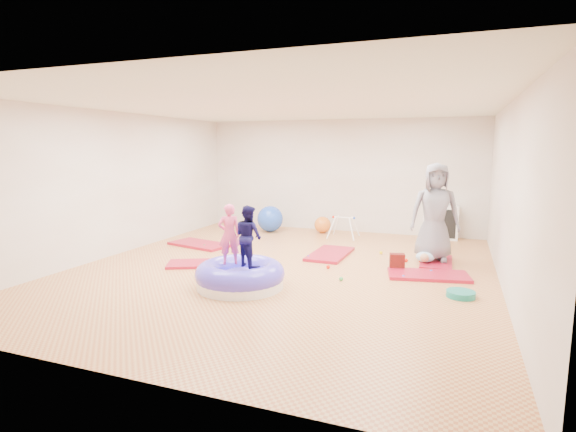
% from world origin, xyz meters
% --- Properties ---
extents(room, '(7.01, 8.01, 2.81)m').
position_xyz_m(room, '(0.00, 0.00, 1.40)').
color(room, tan).
rests_on(room, ground).
extents(gym_mat_front_left, '(1.32, 1.04, 0.05)m').
position_xyz_m(gym_mat_front_left, '(-1.48, -0.24, 0.02)').
color(gym_mat_front_left, red).
rests_on(gym_mat_front_left, ground).
extents(gym_mat_mid_left, '(1.46, 0.97, 0.06)m').
position_xyz_m(gym_mat_mid_left, '(-2.37, 1.16, 0.03)').
color(gym_mat_mid_left, red).
rests_on(gym_mat_mid_left, ground).
extents(gym_mat_center_back, '(0.70, 1.35, 0.06)m').
position_xyz_m(gym_mat_center_back, '(0.51, 1.29, 0.03)').
color(gym_mat_center_back, red).
rests_on(gym_mat_center_back, ground).
extents(gym_mat_right, '(1.38, 0.88, 0.05)m').
position_xyz_m(gym_mat_right, '(2.43, 0.42, 0.03)').
color(gym_mat_right, red).
rests_on(gym_mat_right, ground).
extents(gym_mat_rear_right, '(0.56, 1.10, 0.05)m').
position_xyz_m(gym_mat_rear_right, '(2.51, 1.38, 0.02)').
color(gym_mat_rear_right, red).
rests_on(gym_mat_rear_right, ground).
extents(inflatable_cushion, '(1.36, 1.36, 0.43)m').
position_xyz_m(inflatable_cushion, '(-0.23, -1.17, 0.17)').
color(inflatable_cushion, white).
rests_on(inflatable_cushion, ground).
extents(child_pink, '(0.40, 0.37, 0.93)m').
position_xyz_m(child_pink, '(-0.40, -1.15, 0.86)').
color(child_pink, '#FC4D87').
rests_on(child_pink, inflatable_cushion).
extents(child_navy, '(0.56, 0.52, 0.92)m').
position_xyz_m(child_navy, '(-0.07, -1.18, 0.85)').
color(child_navy, '#0F0C3E').
rests_on(child_navy, inflatable_cushion).
extents(adult_caregiver, '(0.97, 0.73, 1.79)m').
position_xyz_m(adult_caregiver, '(2.44, 1.45, 0.94)').
color(adult_caregiver, slate).
rests_on(adult_caregiver, gym_mat_rear_right).
extents(infant, '(0.33, 0.33, 0.19)m').
position_xyz_m(infant, '(2.31, 1.18, 0.14)').
color(infant, '#A8D5F5').
rests_on(infant, gym_mat_rear_right).
extents(ball_pit_balls, '(4.70, 2.11, 0.07)m').
position_xyz_m(ball_pit_balls, '(1.12, 0.78, 0.03)').
color(ball_pit_balls, red).
rests_on(ball_pit_balls, ground).
extents(exercise_ball_blue, '(0.65, 0.65, 0.65)m').
position_xyz_m(exercise_ball_blue, '(-1.58, 3.22, 0.33)').
color(exercise_ball_blue, blue).
rests_on(exercise_ball_blue, ground).
extents(exercise_ball_orange, '(0.41, 0.41, 0.41)m').
position_xyz_m(exercise_ball_orange, '(-0.29, 3.52, 0.21)').
color(exercise_ball_orange, orange).
rests_on(exercise_ball_orange, ground).
extents(infant_play_gym, '(0.67, 0.63, 0.51)m').
position_xyz_m(infant_play_gym, '(0.36, 3.03, 0.34)').
color(infant_play_gym, white).
rests_on(infant_play_gym, ground).
extents(cube_shelf, '(0.77, 0.38, 0.77)m').
position_xyz_m(cube_shelf, '(2.49, 3.79, 0.38)').
color(cube_shelf, white).
rests_on(cube_shelf, ground).
extents(balance_disc, '(0.40, 0.40, 0.09)m').
position_xyz_m(balance_disc, '(2.92, -0.48, 0.04)').
color(balance_disc, '#147A6F').
rests_on(balance_disc, ground).
extents(backpack, '(0.28, 0.21, 0.29)m').
position_xyz_m(backpack, '(1.89, 0.67, 0.14)').
color(backpack, maroon).
rests_on(backpack, ground).
extents(yellow_toy, '(0.20, 0.20, 0.03)m').
position_xyz_m(yellow_toy, '(-1.18, -0.57, 0.02)').
color(yellow_toy, '#F7E006').
rests_on(yellow_toy, ground).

